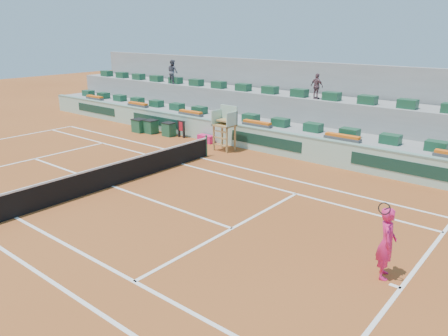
% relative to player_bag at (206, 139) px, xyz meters
% --- Properties ---
extents(ground, '(90.00, 90.00, 0.00)m').
position_rel_player_bag_xyz_m(ground, '(1.91, -8.03, -0.22)').
color(ground, brown).
rests_on(ground, ground).
extents(seating_tier_lower, '(36.00, 4.00, 1.20)m').
position_rel_player_bag_xyz_m(seating_tier_lower, '(1.91, 2.67, 0.38)').
color(seating_tier_lower, '#979795').
rests_on(seating_tier_lower, ground).
extents(seating_tier_upper, '(36.00, 2.40, 2.60)m').
position_rel_player_bag_xyz_m(seating_tier_upper, '(1.91, 4.27, 1.08)').
color(seating_tier_upper, '#979795').
rests_on(seating_tier_upper, ground).
extents(stadium_back_wall, '(36.00, 0.40, 4.40)m').
position_rel_player_bag_xyz_m(stadium_back_wall, '(1.91, 5.87, 1.98)').
color(stadium_back_wall, '#979795').
rests_on(stadium_back_wall, ground).
extents(player_bag, '(0.99, 0.44, 0.44)m').
position_rel_player_bag_xyz_m(player_bag, '(0.00, 0.00, 0.00)').
color(player_bag, '#EC1E69').
rests_on(player_bag, ground).
extents(spectator_left, '(0.94, 0.81, 1.66)m').
position_rel_player_bag_xyz_m(spectator_left, '(-6.19, 3.51, 3.21)').
color(spectator_left, '#50515E').
rests_on(spectator_left, seating_tier_upper).
extents(spectator_mid, '(0.87, 0.50, 1.39)m').
position_rel_player_bag_xyz_m(spectator_mid, '(5.05, 3.53, 3.08)').
color(spectator_mid, '#724C55').
rests_on(spectator_mid, seating_tier_upper).
extents(court_lines, '(23.89, 11.09, 0.01)m').
position_rel_player_bag_xyz_m(court_lines, '(1.91, -8.03, -0.21)').
color(court_lines, white).
rests_on(court_lines, ground).
extents(tennis_net, '(0.10, 11.97, 1.10)m').
position_rel_player_bag_xyz_m(tennis_net, '(1.91, -8.03, 0.31)').
color(tennis_net, black).
rests_on(tennis_net, ground).
extents(advertising_hoarding, '(36.00, 0.34, 1.26)m').
position_rel_player_bag_xyz_m(advertising_hoarding, '(1.93, 0.47, 0.41)').
color(advertising_hoarding, '#A4CEB7').
rests_on(advertising_hoarding, ground).
extents(umpire_chair, '(1.10, 0.90, 2.40)m').
position_rel_player_bag_xyz_m(umpire_chair, '(1.91, -0.53, 1.32)').
color(umpire_chair, '#A1763D').
rests_on(umpire_chair, ground).
extents(seat_row_lower, '(32.90, 0.60, 0.44)m').
position_rel_player_bag_xyz_m(seat_row_lower, '(1.91, 1.77, 1.20)').
color(seat_row_lower, '#18492E').
rests_on(seat_row_lower, seating_tier_lower).
extents(seat_row_upper, '(32.90, 0.60, 0.44)m').
position_rel_player_bag_xyz_m(seat_row_upper, '(1.91, 3.67, 2.60)').
color(seat_row_upper, '#18492E').
rests_on(seat_row_upper, seating_tier_upper).
extents(flower_planters, '(26.80, 0.36, 0.28)m').
position_rel_player_bag_xyz_m(flower_planters, '(0.41, 0.97, 1.11)').
color(flower_planters, '#4B4B4B').
rests_on(flower_planters, seating_tier_lower).
extents(drink_cooler_a, '(0.72, 0.62, 0.84)m').
position_rel_player_bag_xyz_m(drink_cooler_a, '(-2.84, -0.23, 0.20)').
color(drink_cooler_a, '#1A5033').
rests_on(drink_cooler_a, ground).
extents(drink_cooler_b, '(0.81, 0.70, 0.84)m').
position_rel_player_bag_xyz_m(drink_cooler_b, '(-4.30, -0.40, 0.20)').
color(drink_cooler_b, '#1A5033').
rests_on(drink_cooler_b, ground).
extents(drink_cooler_c, '(0.85, 0.73, 0.84)m').
position_rel_player_bag_xyz_m(drink_cooler_c, '(-5.08, -0.67, 0.20)').
color(drink_cooler_c, '#1A5033').
rests_on(drink_cooler_c, ground).
extents(towel_rack, '(0.64, 0.11, 1.03)m').
position_rel_player_bag_xyz_m(towel_rack, '(-1.97, -0.02, 0.38)').
color(towel_rack, black).
rests_on(towel_rack, ground).
extents(tennis_player, '(0.70, 0.98, 2.28)m').
position_rel_player_bag_xyz_m(tennis_player, '(13.21, -7.76, 0.77)').
color(tennis_player, '#EC1E69').
rests_on(tennis_player, ground).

